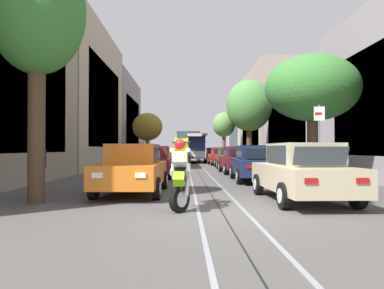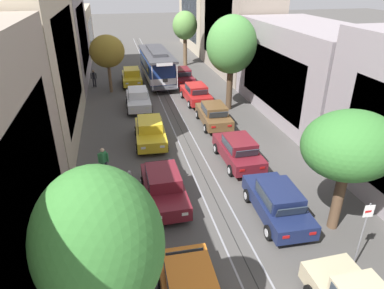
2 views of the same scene
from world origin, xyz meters
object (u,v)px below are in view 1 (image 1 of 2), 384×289
Objects in this scene: parked_car_maroon_second_left at (153,161)px; pedestrian_crossing_far at (111,157)px; street_tree_kerb_right_mid at (224,125)px; cable_car_trolley at (192,147)px; parked_car_beige_near_right at (301,172)px; pedestrian_on_right_pavement at (135,154)px; parked_car_yellow_fifth_left at (169,155)px; parked_car_maroon_mid_right at (238,160)px; pedestrian_on_left_pavement at (37,164)px; street_tree_kerb_right_second at (249,106)px; street_tree_kerb_left_near at (37,14)px; parked_car_yellow_mid_left at (163,158)px; street_sign_post at (319,138)px; motorcycle_with_rider at (181,168)px; parked_car_red_fifth_right at (220,156)px; parked_car_maroon_sixth_right at (214,155)px; street_tree_kerb_left_second at (147,127)px; parked_car_orange_near_left at (133,169)px; parked_car_navy_second_right at (256,163)px; parked_car_white_fourth_left at (166,156)px; parked_car_brown_fourth_right at (229,157)px; fire_hydrant at (129,167)px; street_tree_kerb_right_near at (312,89)px.

parked_car_maroon_second_left is 2.62× the size of pedestrian_crossing_far.
cable_car_trolley is (-4.25, -6.29, -2.85)m from street_tree_kerb_right_mid.
pedestrian_on_right_pavement is (-8.58, 28.33, 0.12)m from parked_car_beige_near_right.
parked_car_maroon_mid_right is (4.88, -17.39, 0.00)m from parked_car_yellow_fifth_left.
parked_car_yellow_fifth_left is at bearing 84.09° from pedestrian_on_left_pavement.
street_tree_kerb_right_second is at bearing -88.71° from street_tree_kerb_right_mid.
street_tree_kerb_right_second is at bearing 64.63° from street_tree_kerb_left_near.
street_sign_post reaches higher than parked_car_yellow_mid_left.
parked_car_yellow_mid_left is 15.92m from motorcycle_with_rider.
pedestrian_on_right_pavement is at bearing 142.27° from parked_car_red_fifth_right.
parked_car_maroon_sixth_right is at bearing 90.12° from parked_car_beige_near_right.
pedestrian_on_right_pavement is at bearing 178.91° from parked_car_yellow_fifth_left.
street_tree_kerb_left_second is at bearing -135.97° from parked_car_yellow_fifth_left.
street_sign_post is at bearing -76.27° from parked_car_yellow_fifth_left.
parked_car_maroon_second_left is at bearing 89.46° from parked_car_orange_near_left.
street_sign_post is (1.47, -3.44, 1.01)m from parked_car_navy_second_right.
parked_car_navy_second_right is 2.65× the size of pedestrian_crossing_far.
parked_car_yellow_mid_left and parked_car_white_fourth_left have the same top height.
fire_hydrant is at bearing -133.70° from parked_car_brown_fourth_right.
pedestrian_crossing_far reaches higher than parked_car_navy_second_right.
street_sign_post is at bearing -66.80° from parked_car_navy_second_right.
street_tree_kerb_right_near is (2.03, 4.60, 3.10)m from parked_car_beige_near_right.
parked_car_maroon_sixth_right is 8.57m from pedestrian_on_right_pavement.
parked_car_yellow_mid_left is 1.01× the size of parked_car_yellow_fifth_left.
parked_car_maroon_mid_right is 16.57m from parked_car_maroon_sixth_right.
parked_car_orange_near_left is 9.77m from pedestrian_crossing_far.
cable_car_trolley is (-2.31, 1.38, 0.86)m from parked_car_maroon_sixth_right.
pedestrian_on_left_pavement is at bearing -101.03° from cable_car_trolley.
parked_car_maroon_mid_right is 0.48× the size of cable_car_trolley.
parked_car_brown_fourth_right is (4.96, 14.90, 0.00)m from parked_car_orange_near_left.
parked_car_maroon_sixth_right is (4.78, 25.75, 0.00)m from parked_car_orange_near_left.
parked_car_white_fourth_left is 7.81m from parked_car_maroon_sixth_right.
parked_car_yellow_fifth_left is 10.36m from street_tree_kerb_right_mid.
street_tree_kerb_left_second is (-7.04, 4.57, 2.92)m from parked_car_red_fifth_right.
parked_car_maroon_mid_right is at bearing 9.14° from fire_hydrant.
parked_car_maroon_second_left is 2.68× the size of pedestrian_on_right_pavement.
parked_car_brown_fourth_right is 12.36m from street_tree_kerb_left_second.
street_tree_kerb_right_near is (2.09, -22.85, 3.10)m from parked_car_maroon_sixth_right.
street_sign_post reaches higher than parked_car_yellow_fifth_left.
parked_car_white_fourth_left is 7.97m from cable_car_trolley.
parked_car_white_fourth_left and parked_car_beige_near_right have the same top height.
parked_car_yellow_mid_left is 1.01× the size of parked_car_maroon_mid_right.
street_tree_kerb_left_near is at bearing -90.19° from street_tree_kerb_left_second.
parked_car_red_fifth_right is (0.09, 15.93, 0.00)m from parked_car_navy_second_right.
street_tree_kerb_right_near is at bearing -65.92° from pedestrian_on_right_pavement.
street_tree_kerb_right_second is at bearing -39.17° from pedestrian_on_right_pavement.
motorcycle_with_rider reaches higher than parked_car_yellow_mid_left.
street_tree_kerb_right_near is (6.92, -16.72, 3.10)m from parked_car_white_fourth_left.
street_tree_kerb_right_second is (2.30, -7.93, 4.26)m from parked_car_maroon_sixth_right.
parked_car_yellow_fifth_left is at bearing 90.45° from parked_car_maroon_second_left.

